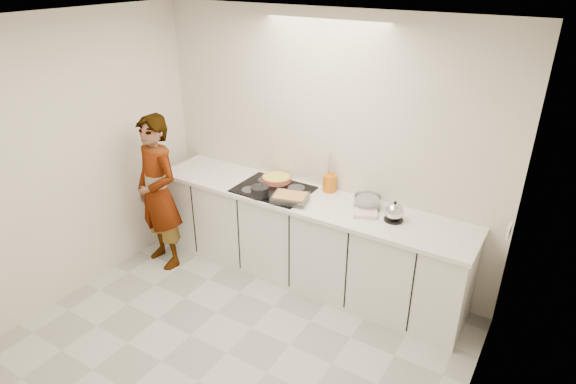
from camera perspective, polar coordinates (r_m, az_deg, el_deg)
The scene contains 16 objects.
floor at distance 4.26m, azimuth -7.26°, elevation -18.40°, with size 3.60×3.20×0.00m, color beige.
ceiling at distance 3.09m, azimuth -10.07°, elevation 18.79°, with size 3.60×3.20×0.00m, color white.
wall_back at distance 4.70m, azimuth 4.07°, elevation 5.09°, with size 3.60×0.00×2.60m, color silver.
wall_left at distance 4.77m, azimuth -25.39°, elevation 2.87°, with size 0.00×3.20×2.60m, color silver.
wall_right at distance 2.86m, azimuth 21.52°, elevation -11.77°, with size 0.02×3.20×2.60m.
base_cabinets at distance 4.83m, azimuth 1.95°, elevation -5.71°, with size 3.20×0.58×0.87m, color white.
countertop at distance 4.61m, azimuth 2.04°, elevation -0.88°, with size 3.24×0.64×0.04m, color white.
hob at distance 4.74m, azimuth -1.74°, elevation 0.33°, with size 0.72×0.54×0.01m, color black.
tart_dish at distance 4.90m, azimuth -1.37°, elevation 1.63°, with size 0.37×0.37×0.05m.
saucepan at distance 4.58m, azimuth -3.36°, elevation 0.09°, with size 0.20×0.20×0.16m.
baking_dish at distance 4.49m, azimuth 0.26°, elevation -0.64°, with size 0.38×0.32×0.06m.
mixing_bowl at distance 4.45m, azimuth 9.38°, elevation -1.20°, with size 0.31×0.31×0.11m.
tea_towel at distance 4.32m, azimuth 9.14°, elevation -2.55°, with size 0.21×0.15×0.03m, color white.
kettle at distance 4.26m, azimuth 12.47°, elevation -2.37°, with size 0.17×0.17×0.19m.
utensil_crock at distance 4.71m, azimuth 4.94°, elevation 1.06°, with size 0.13×0.13×0.17m, color #CF640E.
cook at distance 5.06m, azimuth -15.15°, elevation -0.14°, with size 0.60×0.39×1.64m, color white.
Camera 1 is at (2.03, -2.30, 2.96)m, focal length 30.00 mm.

